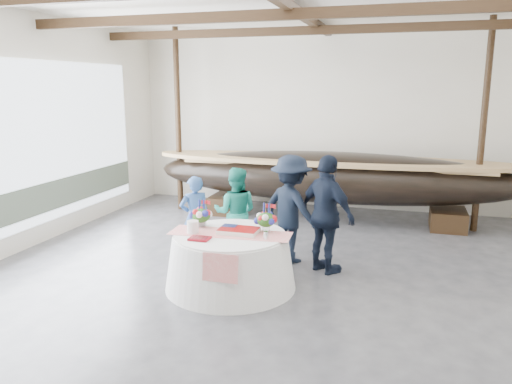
% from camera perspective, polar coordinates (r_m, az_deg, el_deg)
% --- Properties ---
extents(floor, '(10.00, 12.00, 0.01)m').
position_cam_1_polar(floor, '(7.76, 0.81, -11.56)').
color(floor, '#3D3D42').
rests_on(floor, ground).
extents(wall_back, '(10.00, 0.02, 4.50)m').
position_cam_1_polar(wall_back, '(13.02, 8.11, 8.15)').
color(wall_back, silver).
rests_on(wall_back, ground).
extents(pavilion_structure, '(9.80, 11.76, 4.50)m').
position_cam_1_polar(pavilion_structure, '(7.93, 2.54, 18.51)').
color(pavilion_structure, black).
rests_on(pavilion_structure, ground).
extents(open_bay, '(0.03, 7.00, 3.20)m').
position_cam_1_polar(open_bay, '(10.51, -24.51, 3.96)').
color(open_bay, silver).
rests_on(open_bay, ground).
extents(longboat_display, '(8.65, 1.73, 1.62)m').
position_cam_1_polar(longboat_display, '(11.72, 8.65, 1.72)').
color(longboat_display, black).
rests_on(longboat_display, ground).
extents(banquet_table, '(2.04, 2.04, 0.87)m').
position_cam_1_polar(banquet_table, '(7.87, -2.93, -7.81)').
color(banquet_table, silver).
rests_on(banquet_table, ground).
extents(tabletop_items, '(1.92, 0.95, 0.40)m').
position_cam_1_polar(tabletop_items, '(7.85, -3.10, -3.40)').
color(tabletop_items, red).
rests_on(tabletop_items, banquet_table).
extents(guest_woman_blue, '(0.66, 0.64, 1.53)m').
position_cam_1_polar(guest_woman_blue, '(9.14, -7.00, -2.89)').
color(guest_woman_blue, '#294B83').
rests_on(guest_woman_blue, ground).
extents(guest_woman_teal, '(0.91, 0.77, 1.67)m').
position_cam_1_polar(guest_woman_teal, '(9.15, -2.34, -2.36)').
color(guest_woman_teal, '#1A8874').
rests_on(guest_woman_teal, ground).
extents(guest_man_left, '(1.44, 1.24, 1.94)m').
position_cam_1_polar(guest_man_left, '(8.87, 4.03, -1.96)').
color(guest_man_left, black).
rests_on(guest_man_left, ground).
extents(guest_man_right, '(1.24, 1.09, 2.01)m').
position_cam_1_polar(guest_man_right, '(8.40, 8.09, -2.58)').
color(guest_man_right, black).
rests_on(guest_man_right, ground).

